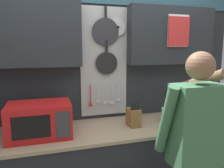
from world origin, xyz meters
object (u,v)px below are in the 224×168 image
Objects in this scene: knife_block at (133,117)px; utensil_crock at (167,115)px; microwave at (40,120)px; person at (194,141)px.

knife_block is 0.77× the size of utensil_crock.
microwave is 1.60× the size of utensil_crock.
person is (-0.15, -0.64, -0.01)m from utensil_crock.
microwave is 1.30m from person.
knife_block is at bearing -179.74° from utensil_crock.
person reaches higher than microwave.
microwave reaches higher than knife_block.
microwave is at bearing 150.52° from person.
utensil_crock is at bearing 0.09° from microwave.
microwave is 1.28m from utensil_crock.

